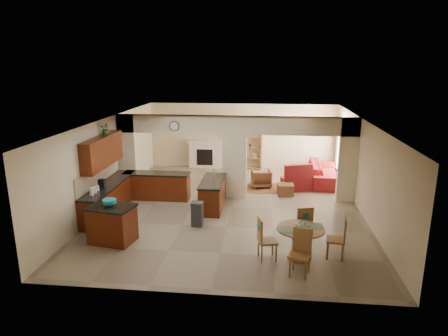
# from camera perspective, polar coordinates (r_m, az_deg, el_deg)

# --- Properties ---
(floor) EXTENTS (10.00, 10.00, 0.00)m
(floor) POSITION_cam_1_polar(r_m,az_deg,el_deg) (12.84, 1.13, -5.62)
(floor) COLOR #85765C
(floor) RESTS_ON ground
(ceiling) EXTENTS (10.00, 10.00, 0.00)m
(ceiling) POSITION_cam_1_polar(r_m,az_deg,el_deg) (12.14, 1.19, 6.85)
(ceiling) COLOR white
(ceiling) RESTS_ON wall_back
(wall_back) EXTENTS (8.00, 0.00, 8.00)m
(wall_back) POSITION_cam_1_polar(r_m,az_deg,el_deg) (17.29, 2.61, 4.55)
(wall_back) COLOR beige
(wall_back) RESTS_ON floor
(wall_front) EXTENTS (8.00, 0.00, 8.00)m
(wall_front) POSITION_cam_1_polar(r_m,az_deg,el_deg) (7.70, -2.14, -8.80)
(wall_front) COLOR beige
(wall_front) RESTS_ON floor
(wall_left) EXTENTS (0.00, 10.00, 10.00)m
(wall_left) POSITION_cam_1_polar(r_m,az_deg,el_deg) (13.36, -16.20, 0.88)
(wall_left) COLOR beige
(wall_left) RESTS_ON floor
(wall_right) EXTENTS (0.00, 10.00, 10.00)m
(wall_right) POSITION_cam_1_polar(r_m,az_deg,el_deg) (12.72, 19.41, -0.06)
(wall_right) COLOR beige
(wall_right) RESTS_ON floor
(partition_left_pier) EXTENTS (0.60, 0.25, 2.80)m
(partition_left_pier) POSITION_cam_1_polar(r_m,az_deg,el_deg) (14.16, -13.57, 1.83)
(partition_left_pier) COLOR beige
(partition_left_pier) RESTS_ON floor
(partition_center_pier) EXTENTS (0.80, 0.25, 2.20)m
(partition_center_pier) POSITION_cam_1_polar(r_m,az_deg,el_deg) (13.46, 1.52, 0.26)
(partition_center_pier) COLOR beige
(partition_center_pier) RESTS_ON floor
(partition_right_pier) EXTENTS (0.60, 0.25, 2.80)m
(partition_right_pier) POSITION_cam_1_polar(r_m,az_deg,el_deg) (13.61, 17.26, 1.05)
(partition_right_pier) COLOR beige
(partition_right_pier) RESTS_ON floor
(partition_header) EXTENTS (8.00, 0.25, 0.60)m
(partition_header) POSITION_cam_1_polar(r_m,az_deg,el_deg) (13.17, 1.57, 6.16)
(partition_header) COLOR beige
(partition_header) RESTS_ON partition_center_pier
(kitchen_counter) EXTENTS (2.52, 3.29, 1.48)m
(kitchen_counter) POSITION_cam_1_polar(r_m,az_deg,el_deg) (13.13, -13.31, -3.41)
(kitchen_counter) COLOR #451108
(kitchen_counter) RESTS_ON floor
(upper_cabinets) EXTENTS (0.35, 2.40, 0.90)m
(upper_cabinets) POSITION_cam_1_polar(r_m,az_deg,el_deg) (12.46, -16.97, 2.30)
(upper_cabinets) COLOR #451108
(upper_cabinets) RESTS_ON wall_left
(peninsula) EXTENTS (0.70, 1.85, 0.91)m
(peninsula) POSITION_cam_1_polar(r_m,az_deg,el_deg) (12.64, -1.63, -3.75)
(peninsula) COLOR #451108
(peninsula) RESTS_ON floor
(wall_clock) EXTENTS (0.34, 0.03, 0.34)m
(wall_clock) POSITION_cam_1_polar(r_m,az_deg,el_deg) (13.34, -7.13, 5.95)
(wall_clock) COLOR #492D18
(wall_clock) RESTS_ON partition_header
(rug) EXTENTS (1.60, 1.30, 0.01)m
(rug) POSITION_cam_1_polar(r_m,az_deg,el_deg) (14.78, 6.49, -2.91)
(rug) COLOR brown
(rug) RESTS_ON floor
(fireplace) EXTENTS (1.60, 0.35, 1.20)m
(fireplace) POSITION_cam_1_polar(r_m,az_deg,el_deg) (17.46, -2.70, 2.01)
(fireplace) COLOR silver
(fireplace) RESTS_ON floor
(shelving_unit) EXTENTS (1.00, 0.32, 1.80)m
(shelving_unit) POSITION_cam_1_polar(r_m,az_deg,el_deg) (17.19, 3.72, 2.77)
(shelving_unit) COLOR olive
(shelving_unit) RESTS_ON floor
(window_a) EXTENTS (0.02, 0.90, 1.90)m
(window_a) POSITION_cam_1_polar(r_m,az_deg,el_deg) (14.95, 17.30, 1.46)
(window_a) COLOR white
(window_a) RESTS_ON wall_right
(window_b) EXTENTS (0.02, 0.90, 1.90)m
(window_b) POSITION_cam_1_polar(r_m,az_deg,el_deg) (16.58, 16.22, 2.81)
(window_b) COLOR white
(window_b) RESTS_ON wall_right
(glazed_door) EXTENTS (0.02, 0.70, 2.10)m
(glazed_door) POSITION_cam_1_polar(r_m,az_deg,el_deg) (15.79, 16.70, 1.64)
(glazed_door) COLOR white
(glazed_door) RESTS_ON wall_right
(drape_a_left) EXTENTS (0.10, 0.28, 2.30)m
(drape_a_left) POSITION_cam_1_polar(r_m,az_deg,el_deg) (14.37, 17.59, 0.91)
(drape_a_left) COLOR #381816
(drape_a_left) RESTS_ON wall_right
(drape_a_right) EXTENTS (0.10, 0.28, 2.30)m
(drape_a_right) POSITION_cam_1_polar(r_m,az_deg,el_deg) (15.51, 16.75, 1.97)
(drape_a_right) COLOR #381816
(drape_a_right) RESTS_ON wall_right
(drape_b_left) EXTENTS (0.10, 0.28, 2.30)m
(drape_b_left) POSITION_cam_1_polar(r_m,az_deg,el_deg) (15.99, 16.44, 2.37)
(drape_b_left) COLOR #381816
(drape_b_left) RESTS_ON wall_right
(drape_b_right) EXTENTS (0.10, 0.28, 2.30)m
(drape_b_right) POSITION_cam_1_polar(r_m,az_deg,el_deg) (17.15, 15.76, 3.23)
(drape_b_right) COLOR #381816
(drape_b_right) RESTS_ON wall_right
(ceiling_fan) EXTENTS (1.00, 1.00, 0.10)m
(ceiling_fan) POSITION_cam_1_polar(r_m,az_deg,el_deg) (15.11, 7.91, 7.38)
(ceiling_fan) COLOR white
(ceiling_fan) RESTS_ON ceiling
(kitchen_island) EXTENTS (1.25, 1.00, 0.97)m
(kitchen_island) POSITION_cam_1_polar(r_m,az_deg,el_deg) (10.70, -15.68, -7.70)
(kitchen_island) COLOR #451108
(kitchen_island) RESTS_ON floor
(teal_bowl) EXTENTS (0.35, 0.35, 0.17)m
(teal_bowl) POSITION_cam_1_polar(r_m,az_deg,el_deg) (10.54, -16.04, -4.77)
(teal_bowl) COLOR teal
(teal_bowl) RESTS_ON kitchen_island
(trash_can) EXTENTS (0.32, 0.28, 0.65)m
(trash_can) POSITION_cam_1_polar(r_m,az_deg,el_deg) (11.34, -3.84, -6.72)
(trash_can) COLOR #2D2D2F
(trash_can) RESTS_ON floor
(dining_table) EXTENTS (1.12, 1.12, 0.76)m
(dining_table) POSITION_cam_1_polar(r_m,az_deg,el_deg) (9.65, 10.82, -9.80)
(dining_table) COLOR olive
(dining_table) RESTS_ON floor
(fruit_bowl) EXTENTS (0.31, 0.31, 0.17)m
(fruit_bowl) POSITION_cam_1_polar(r_m,az_deg,el_deg) (9.45, 11.12, -8.12)
(fruit_bowl) COLOR #5FB226
(fruit_bowl) RESTS_ON dining_table
(sofa) EXTENTS (2.65, 1.10, 0.77)m
(sofa) POSITION_cam_1_polar(r_m,az_deg,el_deg) (15.83, 14.14, -0.64)
(sofa) COLOR maroon
(sofa) RESTS_ON floor
(chaise) EXTENTS (1.20, 1.08, 0.40)m
(chaise) POSITION_cam_1_polar(r_m,az_deg,el_deg) (14.82, 10.37, -2.22)
(chaise) COLOR maroon
(chaise) RESTS_ON floor
(armchair) EXTENTS (0.81, 0.82, 0.65)m
(armchair) POSITION_cam_1_polar(r_m,az_deg,el_deg) (14.87, 5.34, -1.47)
(armchair) COLOR maroon
(armchair) RESTS_ON floor
(ottoman) EXTENTS (0.57, 0.57, 0.39)m
(ottoman) POSITION_cam_1_polar(r_m,az_deg,el_deg) (14.11, 8.78, -3.04)
(ottoman) COLOR maroon
(ottoman) RESTS_ON floor
(plant) EXTENTS (0.34, 0.31, 0.35)m
(plant) POSITION_cam_1_polar(r_m,az_deg,el_deg) (12.67, -16.56, 5.41)
(plant) COLOR #1D4813
(plant) RESTS_ON upper_cabinets
(chair_north) EXTENTS (0.51, 0.51, 1.02)m
(chair_north) POSITION_cam_1_polar(r_m,az_deg,el_deg) (10.33, 11.27, -7.85)
(chair_north) COLOR olive
(chair_north) RESTS_ON floor
(chair_east) EXTENTS (0.49, 0.49, 1.02)m
(chair_east) POSITION_cam_1_polar(r_m,az_deg,el_deg) (9.84, 16.21, -9.34)
(chair_east) COLOR olive
(chair_east) RESTS_ON floor
(chair_south) EXTENTS (0.52, 0.52, 1.02)m
(chair_south) POSITION_cam_1_polar(r_m,az_deg,el_deg) (8.99, 10.95, -11.41)
(chair_south) COLOR olive
(chair_south) RESTS_ON floor
(chair_west) EXTENTS (0.51, 0.51, 1.02)m
(chair_west) POSITION_cam_1_polar(r_m,az_deg,el_deg) (9.45, 5.75, -9.82)
(chair_west) COLOR olive
(chair_west) RESTS_ON floor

